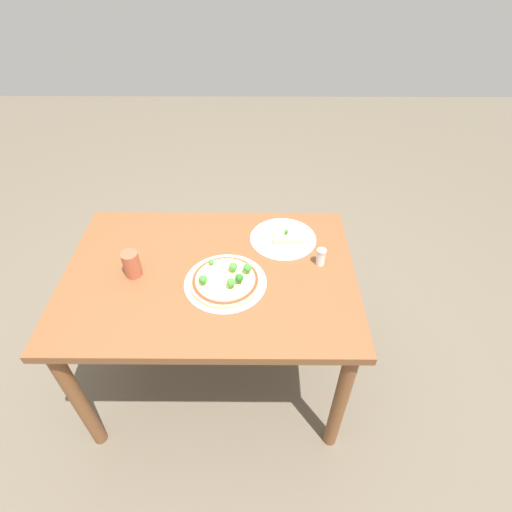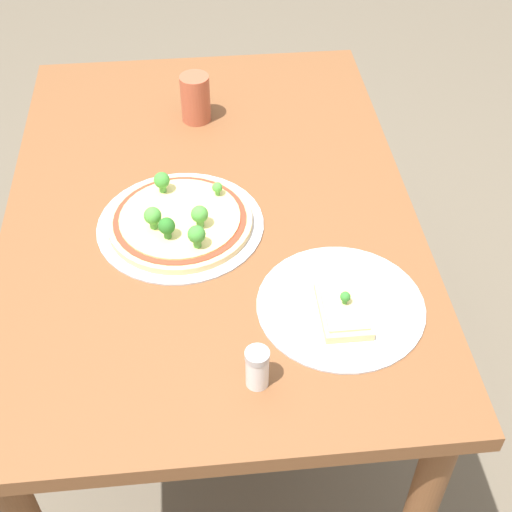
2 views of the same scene
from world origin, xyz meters
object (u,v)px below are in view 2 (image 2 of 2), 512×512
(drinking_cup, at_px, (195,98))
(condiment_shaker, at_px, (257,368))
(pizza_tray_whole, at_px, (180,221))
(pizza_tray_slice, at_px, (342,307))
(dining_table, at_px, (211,238))

(drinking_cup, distance_m, condiment_shaker, 0.78)
(pizza_tray_whole, height_order, pizza_tray_slice, pizza_tray_whole)
(pizza_tray_slice, distance_m, drinking_cup, 0.67)
(pizza_tray_whole, relative_size, condiment_shaker, 4.32)
(pizza_tray_slice, xyz_separation_m, condiment_shaker, (-0.14, 0.16, 0.03))
(pizza_tray_whole, height_order, condiment_shaker, condiment_shaker)
(pizza_tray_whole, bearing_deg, dining_table, -40.21)
(dining_table, xyz_separation_m, drinking_cup, (0.31, 0.01, 0.16))
(pizza_tray_slice, height_order, condiment_shaker, condiment_shaker)
(pizza_tray_whole, distance_m, drinking_cup, 0.39)
(pizza_tray_slice, bearing_deg, drinking_cup, 20.15)
(dining_table, height_order, pizza_tray_slice, pizza_tray_slice)
(pizza_tray_slice, xyz_separation_m, drinking_cup, (0.63, 0.23, 0.05))
(dining_table, height_order, pizza_tray_whole, pizza_tray_whole)
(dining_table, height_order, condiment_shaker, condiment_shaker)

